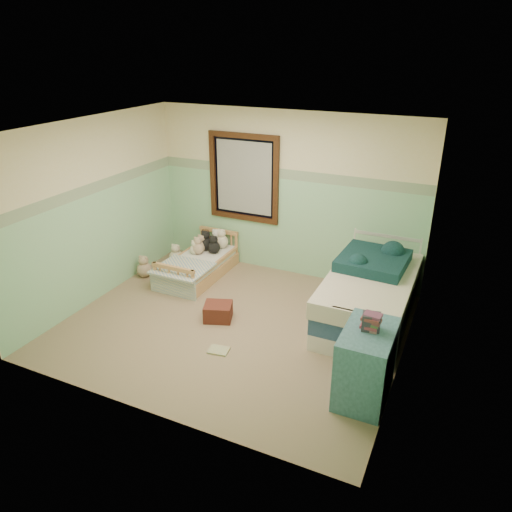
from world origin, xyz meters
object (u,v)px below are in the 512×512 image
at_px(plush_floor_cream, 176,257).
at_px(plush_floor_tan, 144,270).
at_px(toddler_bed_frame, 199,270).
at_px(dresser, 366,364).
at_px(red_pillow, 218,312).
at_px(twin_bed_frame, 368,313).
at_px(floor_book, 219,350).

distance_m(plush_floor_cream, plush_floor_tan, 0.65).
xyz_separation_m(toddler_bed_frame, plush_floor_cream, (-0.58, 0.24, 0.02)).
height_order(dresser, red_pillow, dresser).
relative_size(dresser, red_pillow, 2.20).
xyz_separation_m(dresser, red_pillow, (-2.09, 0.69, -0.28)).
height_order(plush_floor_cream, twin_bed_frame, plush_floor_cream).
distance_m(twin_bed_frame, dresser, 1.55).
height_order(toddler_bed_frame, floor_book, toddler_bed_frame).
bearing_deg(dresser, plush_floor_tan, 160.51).
xyz_separation_m(toddler_bed_frame, dresser, (3.00, -1.71, 0.30)).
bearing_deg(plush_floor_tan, dresser, -19.49).
bearing_deg(plush_floor_tan, floor_book, -32.28).
distance_m(toddler_bed_frame, dresser, 3.46).
xyz_separation_m(plush_floor_cream, plush_floor_tan, (-0.18, -0.62, 0.00)).
distance_m(twin_bed_frame, floor_book, 2.04).
xyz_separation_m(twin_bed_frame, floor_book, (-1.44, -1.44, -0.10)).
bearing_deg(twin_bed_frame, toddler_bed_frame, 175.56).
xyz_separation_m(plush_floor_tan, floor_book, (2.01, -1.27, -0.11)).
distance_m(plush_floor_tan, red_pillow, 1.78).
height_order(plush_floor_tan, floor_book, plush_floor_tan).
bearing_deg(dresser, twin_bed_frame, 101.19).
distance_m(dresser, red_pillow, 2.22).
relative_size(plush_floor_cream, floor_book, 0.97).
distance_m(toddler_bed_frame, floor_book, 2.08).
relative_size(red_pillow, floor_book, 1.50).
bearing_deg(plush_floor_tan, red_pillow, -20.91).
relative_size(plush_floor_tan, red_pillow, 0.67).
relative_size(toddler_bed_frame, red_pillow, 3.96).
distance_m(plush_floor_tan, floor_book, 2.39).
distance_m(plush_floor_cream, twin_bed_frame, 3.31).
distance_m(plush_floor_cream, red_pillow, 1.94).
distance_m(twin_bed_frame, red_pillow, 1.97).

